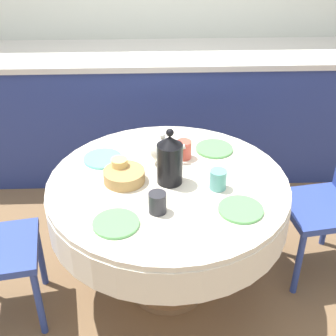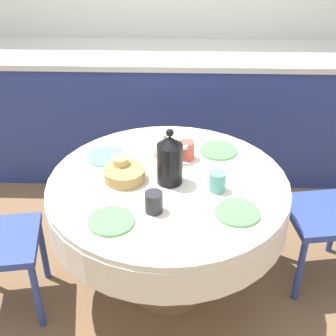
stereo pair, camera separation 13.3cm
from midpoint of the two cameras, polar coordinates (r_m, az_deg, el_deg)
ground_plane at (r=2.80m, az=1.40°, el=-14.21°), size 12.00×12.00×0.00m
kitchen_counter at (r=3.61m, az=1.72°, el=6.80°), size 3.24×0.64×0.96m
dining_table at (r=2.40m, az=1.59°, el=-4.19°), size 1.22×1.22×0.73m
plate_near_left at (r=2.07m, az=-5.11°, el=-6.50°), size 0.21×0.21×0.01m
cup_near_left at (r=2.10m, az=0.07°, el=-4.22°), size 0.08×0.08×0.10m
plate_near_right at (r=2.15m, az=10.25°, el=-5.39°), size 0.21×0.21×0.01m
cup_near_right at (r=2.26m, az=7.73°, el=-1.66°), size 0.08×0.08×0.10m
plate_far_left at (r=2.53m, az=-6.07°, el=1.38°), size 0.21×0.21×0.01m
cup_far_left at (r=2.36m, az=-4.18°, el=0.22°), size 0.08×0.08×0.10m
plate_far_right at (r=2.60m, az=7.62°, el=2.12°), size 0.21×0.21×0.01m
cup_far_right at (r=2.50m, az=3.83°, el=2.16°), size 0.08×0.08×0.10m
coffee_carafe at (r=2.26m, az=1.91°, el=0.97°), size 0.13×0.13×0.29m
teapot at (r=2.43m, az=1.23°, el=2.19°), size 0.19×0.14×0.18m
bread_basket at (r=2.33m, az=-3.68°, el=-0.80°), size 0.21×0.21×0.06m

